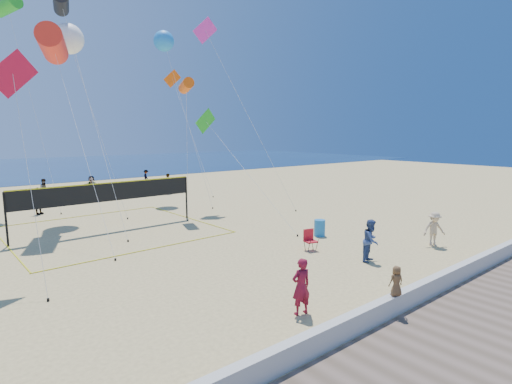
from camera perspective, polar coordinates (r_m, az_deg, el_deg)
ground at (r=14.68m, az=8.93°, el=-12.86°), size 120.00×120.00×0.00m
ocean at (r=71.99m, az=-30.96°, el=3.00°), size 140.00×50.00×0.03m
seawall at (r=12.92m, az=19.25°, el=-14.84°), size 32.00×0.30×0.60m
boardwalk at (r=12.24m, az=27.58°, el=-18.19°), size 32.00×3.60×0.03m
woman at (r=12.07m, az=6.46°, el=-13.25°), size 0.69×0.51×1.71m
toddler at (r=12.54m, az=19.41°, el=-11.91°), size 0.51×0.43×0.90m
bystander_a at (r=17.35m, az=16.11°, el=-6.66°), size 1.02×0.89×1.78m
bystander_b at (r=20.67m, az=24.11°, el=-4.86°), size 1.22×1.08×1.64m
far_person_0 at (r=29.80m, az=-28.69°, el=-1.14°), size 1.13×0.85×1.79m
far_person_1 at (r=36.12m, az=-22.43°, el=0.76°), size 1.66×1.37×1.78m
far_person_2 at (r=35.90m, az=-12.43°, el=1.17°), size 0.71×0.79×1.81m
far_person_3 at (r=35.64m, az=-27.94°, el=0.28°), size 0.95×0.79×1.74m
far_person_4 at (r=43.85m, az=-15.43°, el=2.12°), size 0.69×1.02×1.46m
camp_chair at (r=18.47m, az=7.68°, el=-6.60°), size 0.62×0.73×1.07m
trash_barrel at (r=21.06m, az=9.08°, el=-5.09°), size 0.65×0.65×0.85m
volleyball_net at (r=23.17m, az=-20.31°, el=-0.71°), size 10.20×10.05×2.66m
kite_0 at (r=25.31m, az=-27.08°, el=18.29°), size 2.27×9.73×10.89m
kite_1 at (r=29.08m, az=-26.09°, el=23.10°), size 1.38×9.57×13.67m
kite_2 at (r=25.96m, az=-9.94°, el=14.71°), size 1.50×2.31×8.67m
kite_3 at (r=16.88m, az=-31.29°, el=13.19°), size 1.74×3.45×8.25m
kite_4 at (r=27.02m, az=-6.69°, el=9.40°), size 1.75×9.19×6.98m
kite_5 at (r=30.05m, az=-6.60°, el=20.80°), size 4.31×6.09×13.37m
kite_6 at (r=28.85m, az=-25.22°, el=19.19°), size 3.11×4.67×12.00m
kite_7 at (r=34.14m, az=-13.03°, el=20.27°), size 1.63×7.22×13.24m
kite_8 at (r=33.57m, az=-32.02°, el=21.59°), size 2.40×5.27×14.29m
kite_9 at (r=40.16m, az=-11.58°, el=14.81°), size 1.75×8.12×11.37m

